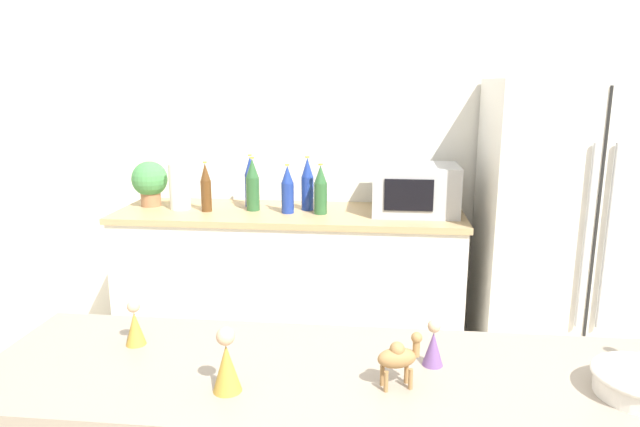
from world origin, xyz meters
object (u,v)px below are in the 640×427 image
camel_figurine (399,356)px  wise_man_figurine_purple (135,325)px  refrigerator (571,235)px  potted_plant (150,181)px  paper_towel_roll (179,186)px  back_bottle_3 (250,182)px  back_bottle_1 (307,184)px  back_bottle_5 (321,190)px  microwave (415,189)px  back_bottle_4 (253,185)px  wise_man_figurine_crimson (433,346)px  back_bottle_2 (288,190)px  wise_man_figurine_blue (227,364)px  back_bottle_0 (206,188)px

camel_figurine → wise_man_figurine_purple: bearing=168.1°
refrigerator → potted_plant: bearing=177.4°
paper_towel_roll → wise_man_figurine_purple: (0.57, -1.91, -0.01)m
refrigerator → back_bottle_3: 1.85m
back_bottle_1 → back_bottle_5: bearing=-47.8°
wise_man_figurine_purple → microwave: bearing=67.3°
back_bottle_1 → back_bottle_5: (0.09, -0.10, -0.01)m
paper_towel_roll → microwave: size_ratio=0.56×
back_bottle_1 → paper_towel_roll: bearing=-175.7°
refrigerator → back_bottle_4: size_ratio=5.35×
wise_man_figurine_crimson → wise_man_figurine_purple: size_ratio=0.95×
back_bottle_1 → back_bottle_5: 0.13m
microwave → wise_man_figurine_purple: size_ratio=3.98×
back_bottle_5 → wise_man_figurine_crimson: (0.47, -1.90, -0.01)m
paper_towel_roll → back_bottle_2: size_ratio=0.95×
paper_towel_roll → camel_figurine: bearing=-59.0°
camel_figurine → wise_man_figurine_crimson: (0.08, 0.11, -0.02)m
microwave → back_bottle_4: 0.94m
microwave → back_bottle_2: back_bottle_2 is taller
microwave → back_bottle_1: bearing=178.0°
back_bottle_4 → wise_man_figurine_crimson: (0.88, -1.95, -0.02)m
potted_plant → back_bottle_3: 0.61m
back_bottle_2 → back_bottle_4: 0.22m
camel_figurine → back_bottle_5: bearing=100.9°
wise_man_figurine_blue → wise_man_figurine_crimson: wise_man_figurine_blue is taller
microwave → wise_man_figurine_crimson: bearing=-91.8°
wise_man_figurine_purple → wise_man_figurine_blue: bearing=-33.7°
back_bottle_0 → camel_figurine: (1.06, -2.00, 0.01)m
microwave → back_bottle_3: (-0.98, 0.08, 0.01)m
back_bottle_4 → microwave: bearing=1.5°
wise_man_figurine_blue → wise_man_figurine_purple: 0.35m
paper_towel_roll → potted_plant: bearing=163.3°
back_bottle_3 → back_bottle_5: 0.47m
back_bottle_5 → wise_man_figurine_crimson: size_ratio=2.51×
wise_man_figurine_crimson → wise_man_figurine_purple: bearing=177.8°
microwave → back_bottle_0: back_bottle_0 is taller
refrigerator → back_bottle_3: refrigerator is taller
back_bottle_1 → back_bottle_3: back_bottle_1 is taller
microwave → wise_man_figurine_crimson: microwave is taller
back_bottle_4 → back_bottle_5: bearing=-7.0°
paper_towel_roll → camel_figurine: 2.39m
potted_plant → wise_man_figurine_blue: potted_plant is taller
back_bottle_4 → wise_man_figurine_crimson: size_ratio=2.73×
camel_figurine → wise_man_figurine_blue: 0.37m
refrigerator → back_bottle_2: size_ratio=5.93×
potted_plant → wise_man_figurine_purple: bearing=-68.6°
back_bottle_3 → wise_man_figurine_purple: size_ratio=2.62×
wise_man_figurine_blue → paper_towel_roll: bearing=112.2°
camel_figurine → microwave: bearing=86.0°
microwave → wise_man_figurine_purple: (-0.81, -1.94, -0.01)m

